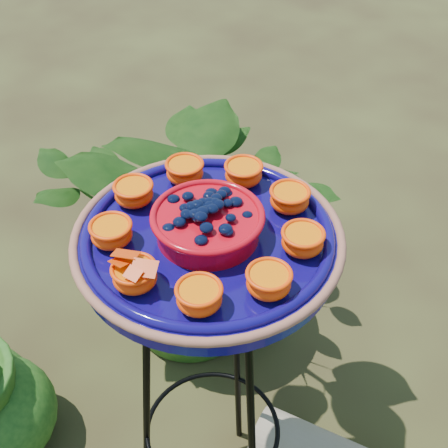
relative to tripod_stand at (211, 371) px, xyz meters
The scene contains 3 objects.
tripod_stand is the anchor object (origin of this frame).
feeder_dish 0.41m from the tripod_stand, 89.28° to the right, with size 0.61×0.61×0.11m.
shrub_back_left 0.64m from the tripod_stand, 137.96° to the left, with size 0.87×0.75×0.96m, color #184612.
Camera 1 is at (0.53, -0.52, 1.75)m, focal length 50.00 mm.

